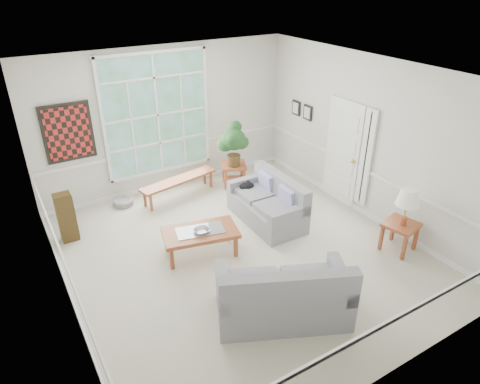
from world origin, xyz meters
The scene contains 24 objects.
floor centered at (0.00, 0.00, -0.01)m, with size 5.50×6.00×0.01m, color #B7B29B.
ceiling centered at (0.00, 0.00, 3.00)m, with size 5.50×6.00×0.02m, color white.
wall_back centered at (0.00, 3.00, 1.50)m, with size 5.50×0.02×3.00m, color silver.
wall_front centered at (0.00, -3.00, 1.50)m, with size 5.50×0.02×3.00m, color silver.
wall_left centered at (-2.75, 0.00, 1.50)m, with size 0.02×6.00×3.00m, color silver.
wall_right centered at (2.75, 0.00, 1.50)m, with size 0.02×6.00×3.00m, color silver.
window_back centered at (-0.20, 2.96, 1.65)m, with size 2.30×0.08×2.40m, color white.
entry_door centered at (2.71, 0.60, 1.05)m, with size 0.08×0.90×2.10m, color white.
door_sidelight centered at (2.71, -0.03, 1.15)m, with size 0.08×0.26×1.90m, color white.
wall_art centered at (-1.95, 2.95, 1.60)m, with size 0.90×0.06×1.10m, color maroon.
wall_frame_near centered at (2.71, 1.75, 1.55)m, with size 0.04×0.26×0.32m, color black.
wall_frame_far centered at (2.71, 2.15, 1.55)m, with size 0.04×0.26×0.32m, color black.
loveseat_right centered at (0.95, 0.65, 0.44)m, with size 0.83×1.61×0.87m, color gray.
loveseat_front centered at (-0.26, -1.53, 0.48)m, with size 1.78×0.92×0.97m, color gray.
coffee_table centered at (-0.59, 0.33, 0.23)m, with size 1.23×0.67×0.46m, color brown.
pewter_bowl centered at (-0.59, 0.27, 0.49)m, with size 0.31×0.31×0.08m, color #949599.
window_bench centered at (-0.07, 2.39, 0.20)m, with size 1.72×0.33×0.40m, color brown.
end_table centered at (1.18, 2.26, 0.25)m, with size 0.51×0.51×0.51m, color brown.
houseplant centered at (1.14, 2.20, 0.99)m, with size 0.57×0.57×0.97m, color #20481E, non-canonical shape.
side_table centered at (2.35, -1.30, 0.26)m, with size 0.51×0.51×0.52m, color brown.
table_lamp centered at (2.33, -1.33, 0.85)m, with size 0.38×0.38×0.66m, color silver, non-canonical shape.
pet_bed centered at (-1.21, 2.65, 0.06)m, with size 0.42×0.42×0.12m, color gray.
floor_speaker centered at (-2.40, 1.91, 0.46)m, with size 0.28×0.22×0.91m, color #3C2A12.
cat centered at (0.87, 1.22, 0.52)m, with size 0.31×0.22×0.15m, color black.
Camera 1 is at (-3.08, -5.09, 4.32)m, focal length 32.00 mm.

